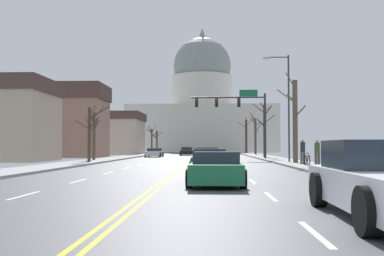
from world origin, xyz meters
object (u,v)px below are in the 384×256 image
Objects in this scene: sedan_near_04 at (216,169)px; sedan_near_01 at (207,156)px; bicycle_parked at (307,160)px; sedan_near_02 at (207,158)px; sedan_oncoming_02 at (187,151)px; signal_gantry at (239,109)px; street_lamp_right at (286,99)px; pedestrian_01 at (317,151)px; pedestrian_00 at (303,150)px; sedan_near_03 at (209,161)px; sedan_near_00 at (208,155)px; sedan_oncoming_00 at (154,153)px; sedan_oncoming_01 at (187,152)px.

sedan_near_01 is at bearing 91.22° from sedan_near_04.
bicycle_parked is at bearing -45.83° from sedan_near_01.
sedan_oncoming_02 is (-3.62, 44.11, -0.01)m from sedan_near_02.
signal_gantry is 1.77× the size of sedan_oncoming_02.
sedan_near_01 is 20.14m from sedan_near_04.
street_lamp_right reaches higher than sedan_near_02.
bicycle_parked is (-0.37, 1.26, -0.60)m from pedestrian_01.
pedestrian_00 is 2.04m from bicycle_parked.
sedan_near_04 is 2.78× the size of pedestrian_01.
sedan_near_04 is 2.65× the size of pedestrian_00.
sedan_near_02 is at bearing -177.53° from bicycle_parked.
pedestrian_01 is at bearing -78.17° from signal_gantry.
sedan_near_03 is at bearing -85.66° from sedan_oncoming_02.
pedestrian_00 is at bearing 49.74° from sedan_near_03.
pedestrian_00 reaches higher than sedan_near_00.
sedan_oncoming_00 is (-6.92, 27.02, -0.05)m from sedan_near_02.
sedan_near_01 is 8.36m from pedestrian_00.
sedan_near_00 is 2.54× the size of pedestrian_00.
sedan_near_00 is at bearing 121.30° from pedestrian_00.
sedan_near_01 is 2.79× the size of pedestrian_01.
sedan_oncoming_02 reaches higher than sedan_oncoming_00.
pedestrian_01 reaches higher than sedan_oncoming_02.
street_lamp_right is 1.83× the size of sedan_near_01.
street_lamp_right is at bearing -57.05° from sedan_oncoming_00.
sedan_near_03 is (0.15, -12.69, -0.01)m from sedan_near_01.
sedan_oncoming_01 is at bearing 108.10° from street_lamp_right.
sedan_near_01 is 10.70m from pedestrian_01.
sedan_near_03 is 1.05× the size of sedan_oncoming_02.
street_lamp_right is 1.96× the size of sedan_oncoming_01.
signal_gantry is at bearing 106.56° from street_lamp_right.
pedestrian_01 is 0.96× the size of bicycle_parked.
sedan_oncoming_01 is (-3.20, 28.65, -0.05)m from sedan_near_01.
pedestrian_00 is (6.76, 2.22, 0.54)m from sedan_near_02.
sedan_oncoming_02 is (-4.05, 57.13, 0.01)m from sedan_near_04.
sedan_oncoming_01 is 2.48× the size of pedestrian_00.
sedan_near_00 reaches higher than sedan_oncoming_01.
street_lamp_right is (3.11, -10.47, -0.14)m from signal_gantry.
street_lamp_right reaches higher than signal_gantry.
sedan_oncoming_01 is at bearing 94.64° from sedan_near_03.
sedan_oncoming_00 is at bearing 109.15° from sedan_near_01.
sedan_near_02 reaches higher than sedan_oncoming_01.
street_lamp_right is 7.85m from bicycle_parked.
sedan_near_02 is 0.96× the size of sedan_near_03.
sedan_near_01 is at bearing -84.42° from sedan_oncoming_02.
sedan_oncoming_02 is at bearing 94.69° from sedan_near_02.
bicycle_parked is (13.54, -26.74, -0.06)m from sedan_oncoming_00.
sedan_near_00 reaches higher than bicycle_parked.
sedan_oncoming_00 is 2.56× the size of pedestrian_00.
sedan_near_03 is 0.99× the size of sedan_near_04.
signal_gantry reaches higher than sedan_oncoming_00.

